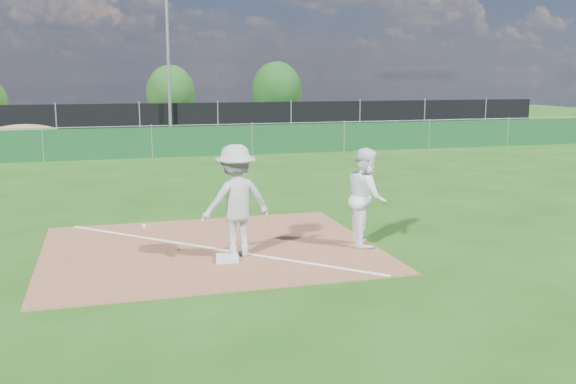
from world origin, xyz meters
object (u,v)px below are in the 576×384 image
object	(u,v)px
runner	(366,197)
play_at_first	(236,201)
light_pole	(168,59)
car_right	(195,118)
tree_mid	(171,93)
car_left	(8,123)
first_base	(227,258)
tree_right	(277,90)
car_mid	(120,118)

from	to	relation	value
runner	play_at_first	bearing A→B (deg)	104.66
light_pole	car_right	xyz separation A→B (m)	(1.98, 5.39, -3.29)
runner	tree_mid	xyz separation A→B (m)	(-0.16, 33.51, 1.09)
light_pole	car_left	xyz separation A→B (m)	(-8.16, 3.89, -3.30)
first_base	play_at_first	world-z (taller)	play_at_first
first_base	play_at_first	distance (m)	1.00
tree_mid	runner	bearing A→B (deg)	-89.72
light_pole	tree_right	xyz separation A→B (m)	(8.70, 11.46, -1.84)
car_right	car_left	bearing A→B (deg)	76.88
first_base	car_mid	size ratio (longest dim) A/B	0.08
play_at_first	tree_right	size ratio (longest dim) A/B	0.55
first_base	play_at_first	size ratio (longest dim) A/B	0.17
play_at_first	car_right	distance (m)	27.90
light_pole	first_base	size ratio (longest dim) A/B	20.84
car_left	tree_right	xyz separation A→B (m)	(16.87, 7.57, 1.46)
runner	car_left	world-z (taller)	runner
light_pole	car_right	bearing A→B (deg)	69.83
first_base	car_mid	xyz separation A→B (m)	(-1.03, 26.84, 0.76)
runner	car_mid	bearing A→B (deg)	19.88
car_mid	tree_right	bearing A→B (deg)	-36.06
car_left	car_right	distance (m)	10.25
first_base	runner	world-z (taller)	runner
tree_right	play_at_first	bearing A→B (deg)	-106.23
play_at_first	first_base	bearing A→B (deg)	-130.64
runner	car_left	xyz separation A→B (m)	(-9.54, 26.10, -0.23)
car_mid	tree_mid	xyz separation A→B (m)	(3.59, 7.05, 1.20)
first_base	car_right	bearing A→B (deg)	83.21
play_at_first	light_pole	bearing A→B (deg)	87.10
car_right	tree_mid	world-z (taller)	tree_mid
first_base	runner	distance (m)	2.89
runner	car_left	bearing A→B (deg)	31.87
car_mid	tree_mid	size ratio (longest dim) A/B	1.25
car_right	tree_mid	size ratio (longest dim) A/B	1.24
light_pole	first_base	distance (m)	22.96
car_left	tree_right	distance (m)	18.54
light_pole	first_base	xyz separation A→B (m)	(-1.35, -22.58, -3.94)
car_right	tree_mid	bearing A→B (deg)	-14.14
car_left	car_right	world-z (taller)	car_right
light_pole	car_right	world-z (taller)	light_pole
car_mid	car_right	size ratio (longest dim) A/B	1.01
first_base	car_right	distance (m)	28.18
tree_mid	tree_right	size ratio (longest dim) A/B	0.93
light_pole	car_left	world-z (taller)	light_pole
play_at_first	runner	size ratio (longest dim) A/B	1.25
car_left	car_right	size ratio (longest dim) A/B	0.84
light_pole	tree_mid	xyz separation A→B (m)	(1.21, 11.30, -1.98)
light_pole	tree_right	bearing A→B (deg)	52.78
light_pole	play_at_first	bearing A→B (deg)	-92.90
car_mid	tree_right	world-z (taller)	tree_right
light_pole	tree_right	distance (m)	14.51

